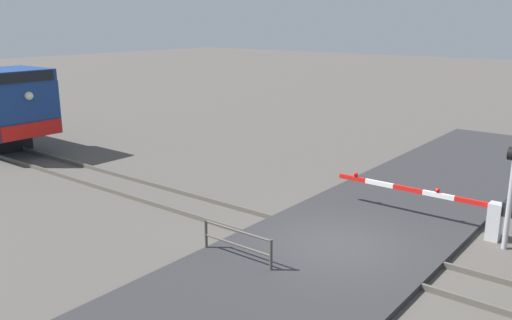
# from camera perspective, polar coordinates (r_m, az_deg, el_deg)

# --- Properties ---
(ground_plane) EXTENTS (160.00, 160.00, 0.00)m
(ground_plane) POSITION_cam_1_polar(r_m,az_deg,el_deg) (14.74, 8.60, -9.48)
(ground_plane) COLOR #514C47
(rail_track_left) EXTENTS (0.08, 80.00, 0.15)m
(rail_track_left) POSITION_cam_1_polar(r_m,az_deg,el_deg) (14.14, 7.14, -10.18)
(rail_track_left) COLOR #59544C
(rail_track_left) RESTS_ON ground_plane
(rail_track_right) EXTENTS (0.08, 80.00, 0.15)m
(rail_track_right) POSITION_cam_1_polar(r_m,az_deg,el_deg) (15.29, 9.96, -8.32)
(rail_track_right) COLOR #59544C
(rail_track_right) RESTS_ON ground_plane
(road_surface) EXTENTS (36.00, 5.31, 0.16)m
(road_surface) POSITION_cam_1_polar(r_m,az_deg,el_deg) (14.71, 8.61, -9.19)
(road_surface) COLOR #2D2D30
(road_surface) RESTS_ON ground_plane
(crossing_gate) EXTENTS (0.36, 5.46, 1.21)m
(crossing_gate) POSITION_cam_1_polar(r_m,az_deg,el_deg) (16.49, 22.00, -4.97)
(crossing_gate) COLOR silver
(crossing_gate) RESTS_ON ground_plane
(guard_railing) EXTENTS (0.08, 2.22, 0.95)m
(guard_railing) POSITION_cam_1_polar(r_m,az_deg,el_deg) (13.55, -2.06, -8.74)
(guard_railing) COLOR #4C4742
(guard_railing) RESTS_ON ground_plane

